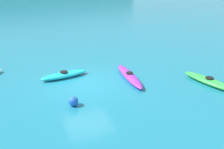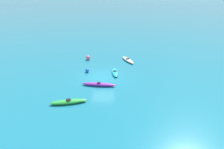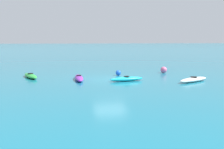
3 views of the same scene
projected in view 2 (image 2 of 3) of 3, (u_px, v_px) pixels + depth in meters
name	position (u px, v px, depth m)	size (l,w,h in m)	color
ground_plane	(103.00, 77.00, 23.38)	(600.00, 600.00, 0.00)	#19728C
kayak_white	(128.00, 60.00, 28.24)	(3.09, 1.93, 0.37)	white
kayak_green	(69.00, 102.00, 17.94)	(1.44, 3.16, 0.37)	green
kayak_purple	(99.00, 84.00, 21.14)	(0.83, 3.43, 0.37)	purple
kayak_cyan	(115.00, 72.00, 24.09)	(2.67, 0.96, 0.37)	#19B7C6
buoy_blue	(87.00, 70.00, 24.52)	(0.45, 0.45, 0.45)	blue
buoy_pink	(88.00, 58.00, 28.70)	(0.58, 0.58, 0.58)	pink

